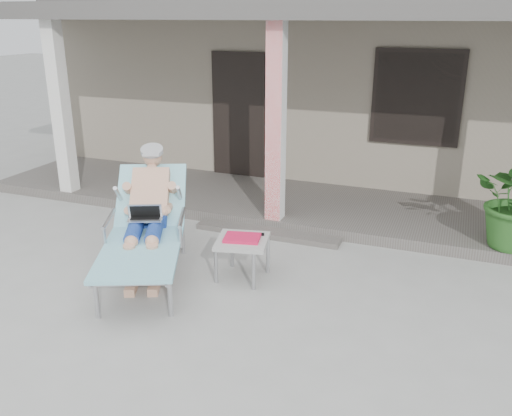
% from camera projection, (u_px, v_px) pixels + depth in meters
% --- Properties ---
extents(ground, '(60.00, 60.00, 0.00)m').
position_uv_depth(ground, '(207.00, 298.00, 5.72)').
color(ground, '#9E9E99').
rests_on(ground, ground).
extents(house, '(10.40, 5.40, 3.30)m').
position_uv_depth(house, '(347.00, 76.00, 10.86)').
color(house, gray).
rests_on(house, ground).
extents(porch_deck, '(10.00, 2.00, 0.15)m').
position_uv_depth(porch_deck, '(293.00, 204.00, 8.33)').
color(porch_deck, '#605B56').
rests_on(porch_deck, ground).
extents(porch_overhang, '(10.00, 2.30, 2.85)m').
position_uv_depth(porch_overhang, '(296.00, 17.00, 7.37)').
color(porch_overhang, silver).
rests_on(porch_overhang, porch_deck).
extents(porch_step, '(2.00, 0.30, 0.07)m').
position_uv_depth(porch_step, '(267.00, 233.00, 7.33)').
color(porch_step, '#605B56').
rests_on(porch_step, ground).
extents(lounger, '(1.59, 2.24, 1.42)m').
position_uv_depth(lounger, '(145.00, 199.00, 6.08)').
color(lounger, '#B7B7BC').
rests_on(lounger, ground).
extents(side_table, '(0.67, 0.67, 0.50)m').
position_uv_depth(side_table, '(242.00, 243.00, 6.02)').
color(side_table, '#A4A5A0').
rests_on(side_table, ground).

